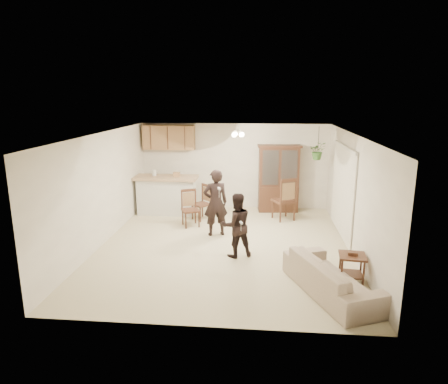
# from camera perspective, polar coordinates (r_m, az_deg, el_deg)

# --- Properties ---
(floor) EXTENTS (6.50, 6.50, 0.00)m
(floor) POSITION_cam_1_polar(r_m,az_deg,el_deg) (9.07, -0.00, -7.68)
(floor) COLOR #C2B593
(floor) RESTS_ON ground
(ceiling) EXTENTS (5.50, 6.50, 0.02)m
(ceiling) POSITION_cam_1_polar(r_m,az_deg,el_deg) (8.48, -0.00, 8.26)
(ceiling) COLOR silver
(ceiling) RESTS_ON wall_back
(wall_back) EXTENTS (5.50, 0.02, 2.50)m
(wall_back) POSITION_cam_1_polar(r_m,az_deg,el_deg) (11.86, 1.46, 3.72)
(wall_back) COLOR beige
(wall_back) RESTS_ON ground
(wall_front) EXTENTS (5.50, 0.02, 2.50)m
(wall_front) POSITION_cam_1_polar(r_m,az_deg,el_deg) (5.61, -3.11, -7.82)
(wall_front) COLOR beige
(wall_front) RESTS_ON ground
(wall_left) EXTENTS (0.02, 6.50, 2.50)m
(wall_left) POSITION_cam_1_polar(r_m,az_deg,el_deg) (9.35, -17.04, 0.39)
(wall_left) COLOR beige
(wall_left) RESTS_ON ground
(wall_right) EXTENTS (0.02, 6.50, 2.50)m
(wall_right) POSITION_cam_1_polar(r_m,az_deg,el_deg) (8.87, 17.97, -0.37)
(wall_right) COLOR beige
(wall_right) RESTS_ON ground
(breakfast_bar) EXTENTS (1.60, 0.55, 1.00)m
(breakfast_bar) POSITION_cam_1_polar(r_m,az_deg,el_deg) (11.42, -8.18, -0.65)
(breakfast_bar) COLOR silver
(breakfast_bar) RESTS_ON floor
(bar_top) EXTENTS (1.75, 0.70, 0.08)m
(bar_top) POSITION_cam_1_polar(r_m,az_deg,el_deg) (11.30, -8.27, 2.05)
(bar_top) COLOR tan
(bar_top) RESTS_ON breakfast_bar
(upper_cabinets) EXTENTS (1.50, 0.34, 0.70)m
(upper_cabinets) POSITION_cam_1_polar(r_m,az_deg,el_deg) (11.85, -7.87, 7.74)
(upper_cabinets) COLOR brown
(upper_cabinets) RESTS_ON wall_back
(vertical_blinds) EXTENTS (0.06, 2.30, 2.10)m
(vertical_blinds) POSITION_cam_1_polar(r_m,az_deg,el_deg) (9.76, 16.57, 0.06)
(vertical_blinds) COLOR silver
(vertical_blinds) RESTS_ON wall_right
(ceiling_fixture) EXTENTS (0.36, 0.36, 0.20)m
(ceiling_fixture) POSITION_cam_1_polar(r_m,az_deg,el_deg) (9.67, 1.86, 8.32)
(ceiling_fixture) COLOR #FFE9BF
(ceiling_fixture) RESTS_ON ceiling
(hanging_plant) EXTENTS (0.43, 0.37, 0.48)m
(hanging_plant) POSITION_cam_1_polar(r_m,az_deg,el_deg) (11.01, 13.26, 5.74)
(hanging_plant) COLOR #315622
(hanging_plant) RESTS_ON ceiling
(plant_cord) EXTENTS (0.01, 0.01, 0.65)m
(plant_cord) POSITION_cam_1_polar(r_m,az_deg,el_deg) (10.97, 13.35, 7.42)
(plant_cord) COLOR black
(plant_cord) RESTS_ON ceiling
(sofa) EXTENTS (1.40, 2.01, 0.73)m
(sofa) POSITION_cam_1_polar(r_m,az_deg,el_deg) (7.13, 15.10, -11.15)
(sofa) COLOR beige
(sofa) RESTS_ON floor
(adult) EXTENTS (0.76, 0.62, 1.80)m
(adult) POSITION_cam_1_polar(r_m,az_deg,el_deg) (9.48, -1.21, -0.99)
(adult) COLOR black
(adult) RESTS_ON floor
(child) EXTENTS (0.80, 0.71, 1.35)m
(child) POSITION_cam_1_polar(r_m,az_deg,el_deg) (8.29, 1.77, -4.80)
(child) COLOR black
(child) RESTS_ON floor
(china_hutch) EXTENTS (1.26, 0.57, 1.93)m
(china_hutch) POSITION_cam_1_polar(r_m,az_deg,el_deg) (11.59, 7.79, 1.86)
(china_hutch) COLOR #3C2115
(china_hutch) RESTS_ON floor
(side_table) EXTENTS (0.51, 0.51, 0.57)m
(side_table) POSITION_cam_1_polar(r_m,az_deg,el_deg) (7.69, 17.76, -10.26)
(side_table) COLOR #3C2115
(side_table) RESTS_ON floor
(chair_bar) EXTENTS (0.55, 0.55, 0.95)m
(chair_bar) POSITION_cam_1_polar(r_m,az_deg,el_deg) (10.33, -4.78, -3.45)
(chair_bar) COLOR #3C2115
(chair_bar) RESTS_ON floor
(chair_hutch_left) EXTENTS (0.60, 0.60, 0.96)m
(chair_hutch_left) POSITION_cam_1_polar(r_m,az_deg,el_deg) (10.86, -3.25, -2.56)
(chair_hutch_left) COLOR #3C2115
(chair_hutch_left) RESTS_ON floor
(chair_hutch_right) EXTENTS (0.70, 0.70, 1.18)m
(chair_hutch_right) POSITION_cam_1_polar(r_m,az_deg,el_deg) (10.95, 8.49, -2.22)
(chair_hutch_right) COLOR #3C2115
(chair_hutch_right) RESTS_ON floor
(controller_adult) EXTENTS (0.09, 0.15, 0.04)m
(controller_adult) POSITION_cam_1_polar(r_m,az_deg,el_deg) (9.05, -0.70, 0.48)
(controller_adult) COLOR silver
(controller_adult) RESTS_ON adult
(controller_child) EXTENTS (0.08, 0.12, 0.04)m
(controller_child) POSITION_cam_1_polar(r_m,az_deg,el_deg) (7.95, 2.46, -4.41)
(controller_child) COLOR silver
(controller_child) RESTS_ON child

